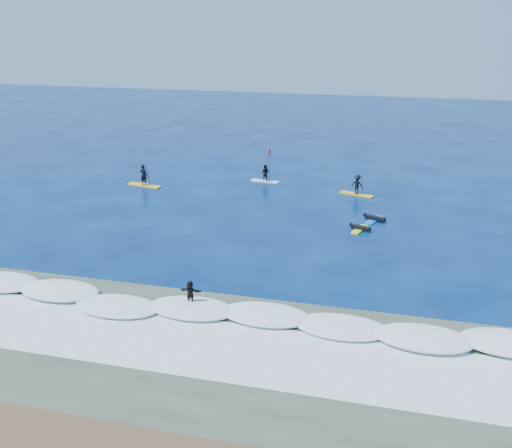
% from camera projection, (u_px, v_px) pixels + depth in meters
% --- Properties ---
extents(ground, '(160.00, 160.00, 0.00)m').
position_uv_depth(ground, '(227.00, 243.00, 39.82)').
color(ground, '#031644').
rests_on(ground, ground).
extents(shallow_water, '(90.00, 13.00, 0.01)m').
position_uv_depth(shallow_water, '(142.00, 350.00, 27.08)').
color(shallow_water, '#334536').
rests_on(shallow_water, ground).
extents(breaking_wave, '(40.00, 6.00, 0.30)m').
position_uv_depth(breaking_wave, '(173.00, 310.00, 30.72)').
color(breaking_wave, white).
rests_on(breaking_wave, ground).
extents(whitewater, '(34.00, 5.00, 0.02)m').
position_uv_depth(whitewater, '(150.00, 339.00, 27.99)').
color(whitewater, silver).
rests_on(whitewater, ground).
extents(sup_paddler_left, '(3.46, 1.46, 2.36)m').
position_uv_depth(sup_paddler_left, '(144.00, 178.00, 52.76)').
color(sup_paddler_left, yellow).
rests_on(sup_paddler_left, ground).
extents(sup_paddler_center, '(2.79, 1.04, 1.91)m').
position_uv_depth(sup_paddler_center, '(265.00, 175.00, 54.08)').
color(sup_paddler_center, white).
rests_on(sup_paddler_center, ground).
extents(sup_paddler_right, '(3.09, 1.69, 2.11)m').
position_uv_depth(sup_paddler_right, '(357.00, 186.00, 50.08)').
color(sup_paddler_right, yellow).
rests_on(sup_paddler_right, ground).
extents(prone_paddler_near, '(1.67, 2.21, 0.45)m').
position_uv_depth(prone_paddler_near, '(360.00, 228.00, 42.10)').
color(prone_paddler_near, yellow).
rests_on(prone_paddler_near, ground).
extents(prone_paddler_far, '(1.82, 2.42, 0.49)m').
position_uv_depth(prone_paddler_far, '(374.00, 219.00, 44.02)').
color(prone_paddler_far, '#176CB1').
rests_on(prone_paddler_far, ground).
extents(wave_surfer, '(1.94, 0.55, 1.40)m').
position_uv_depth(wave_surfer, '(190.00, 294.00, 30.81)').
color(wave_surfer, silver).
rests_on(wave_surfer, breaking_wave).
extents(marker_buoy, '(0.31, 0.31, 0.74)m').
position_uv_depth(marker_buoy, '(269.00, 151.00, 65.31)').
color(marker_buoy, red).
rests_on(marker_buoy, ground).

